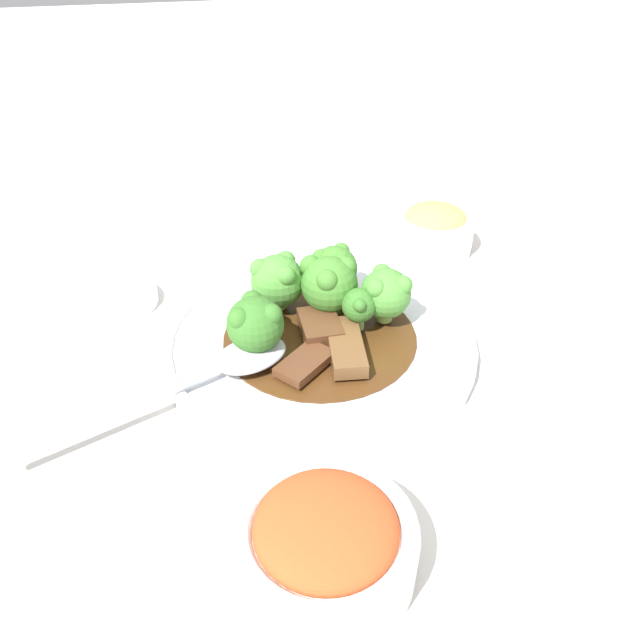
% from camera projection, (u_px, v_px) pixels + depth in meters
% --- Properties ---
extents(ground_plane, '(4.00, 4.00, 0.00)m').
position_uv_depth(ground_plane, '(320.00, 349.00, 0.60)').
color(ground_plane, silver).
extents(main_plate, '(0.29, 0.29, 0.02)m').
position_uv_depth(main_plate, '(320.00, 340.00, 0.59)').
color(main_plate, white).
rests_on(main_plate, ground_plane).
extents(beef_strip_0, '(0.05, 0.04, 0.01)m').
position_uv_depth(beef_strip_0, '(319.00, 325.00, 0.58)').
color(beef_strip_0, '#56331E').
rests_on(beef_strip_0, main_plate).
extents(beef_strip_1, '(0.08, 0.04, 0.01)m').
position_uv_depth(beef_strip_1, '(346.00, 347.00, 0.56)').
color(beef_strip_1, brown).
rests_on(beef_strip_1, main_plate).
extents(beef_strip_2, '(0.06, 0.06, 0.01)m').
position_uv_depth(beef_strip_2, '(305.00, 363.00, 0.54)').
color(beef_strip_2, '#56331E').
rests_on(beef_strip_2, main_plate).
extents(broccoli_floret_0, '(0.05, 0.05, 0.05)m').
position_uv_depth(broccoli_floret_0, '(386.00, 292.00, 0.59)').
color(broccoli_floret_0, '#7FA84C').
rests_on(broccoli_floret_0, main_plate).
extents(broccoli_floret_1, '(0.05, 0.05, 0.06)m').
position_uv_depth(broccoli_floret_1, '(329.00, 283.00, 0.59)').
color(broccoli_floret_1, '#8EB756').
rests_on(broccoli_floret_1, main_plate).
extents(broccoli_floret_2, '(0.05, 0.05, 0.05)m').
position_uv_depth(broccoli_floret_2, '(335.00, 267.00, 0.62)').
color(broccoli_floret_2, '#8EB756').
rests_on(broccoli_floret_2, main_plate).
extents(broccoli_floret_3, '(0.05, 0.05, 0.06)m').
position_uv_depth(broccoli_floret_3, '(255.00, 323.00, 0.54)').
color(broccoli_floret_3, '#7FA84C').
rests_on(broccoli_floret_3, main_plate).
extents(broccoli_floret_4, '(0.03, 0.03, 0.04)m').
position_uv_depth(broccoli_floret_4, '(360.00, 307.00, 0.57)').
color(broccoli_floret_4, '#7FA84C').
rests_on(broccoli_floret_4, main_plate).
extents(broccoli_floret_5, '(0.05, 0.05, 0.06)m').
position_uv_depth(broccoli_floret_5, '(278.00, 280.00, 0.60)').
color(broccoli_floret_5, '#8EB756').
rests_on(broccoli_floret_5, main_plate).
extents(broccoli_floret_6, '(0.03, 0.03, 0.04)m').
position_uv_depth(broccoli_floret_6, '(255.00, 311.00, 0.57)').
color(broccoli_floret_6, '#7FA84C').
rests_on(broccoli_floret_6, main_plate).
extents(serving_spoon, '(0.12, 0.24, 0.01)m').
position_uv_depth(serving_spoon, '(231.00, 364.00, 0.54)').
color(serving_spoon, '#B7B7BC').
rests_on(serving_spoon, main_plate).
extents(side_bowl_kimchi, '(0.12, 0.12, 0.06)m').
position_uv_depth(side_bowl_kimchi, '(326.00, 542.00, 0.39)').
color(side_bowl_kimchi, white).
rests_on(side_bowl_kimchi, ground_plane).
extents(side_bowl_appetizer, '(0.09, 0.09, 0.06)m').
position_uv_depth(side_bowl_appetizer, '(434.00, 228.00, 0.74)').
color(side_bowl_appetizer, white).
rests_on(side_bowl_appetizer, ground_plane).
extents(sauce_dish, '(0.08, 0.08, 0.01)m').
position_uv_depth(sauce_dish, '(121.00, 298.00, 0.66)').
color(sauce_dish, white).
rests_on(sauce_dish, ground_plane).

